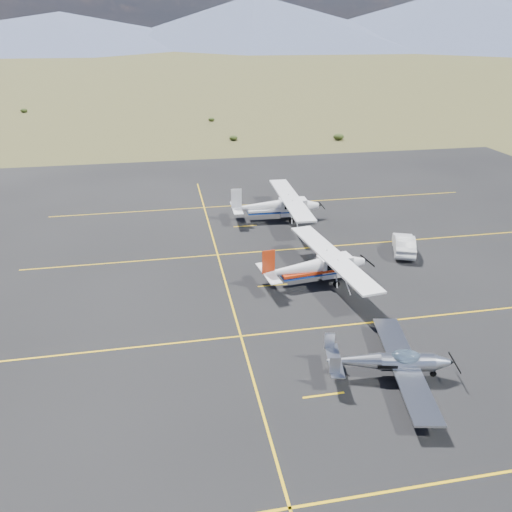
{
  "coord_description": "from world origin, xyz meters",
  "views": [
    {
      "loc": [
        -9.45,
        -20.87,
        15.47
      ],
      "look_at": [
        -3.86,
        8.86,
        1.6
      ],
      "focal_mm": 35.0,
      "sensor_mm": 36.0,
      "label": 1
    }
  ],
  "objects_px": {
    "aircraft_low_wing": "(392,362)",
    "aircraft_plain": "(277,205)",
    "sedan": "(404,244)",
    "aircraft_cessna": "(317,266)"
  },
  "relations": [
    {
      "from": "aircraft_low_wing",
      "to": "aircraft_plain",
      "type": "height_order",
      "value": "aircraft_plain"
    },
    {
      "from": "aircraft_low_wing",
      "to": "aircraft_plain",
      "type": "relative_size",
      "value": 0.71
    },
    {
      "from": "aircraft_plain",
      "to": "sedan",
      "type": "xyz_separation_m",
      "value": [
        7.79,
        -8.68,
        -0.63
      ]
    },
    {
      "from": "aircraft_low_wing",
      "to": "aircraft_cessna",
      "type": "bearing_deg",
      "value": 104.91
    },
    {
      "from": "aircraft_low_wing",
      "to": "sedan",
      "type": "height_order",
      "value": "aircraft_low_wing"
    },
    {
      "from": "aircraft_cessna",
      "to": "sedan",
      "type": "xyz_separation_m",
      "value": [
        7.91,
        3.49,
        -0.55
      ]
    },
    {
      "from": "aircraft_low_wing",
      "to": "aircraft_cessna",
      "type": "distance_m",
      "value": 10.22
    },
    {
      "from": "aircraft_plain",
      "to": "sedan",
      "type": "distance_m",
      "value": 11.68
    },
    {
      "from": "aircraft_low_wing",
      "to": "aircraft_plain",
      "type": "bearing_deg",
      "value": 102.56
    },
    {
      "from": "aircraft_cessna",
      "to": "aircraft_low_wing",
      "type": "bearing_deg",
      "value": -93.49
    }
  ]
}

